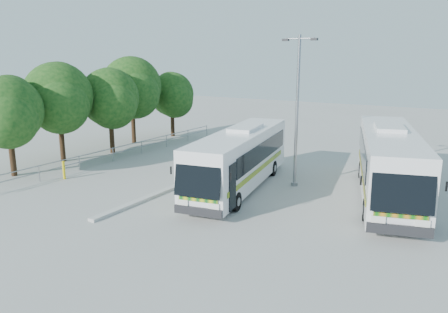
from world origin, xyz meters
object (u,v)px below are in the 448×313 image
Objects in this scene: coach_adjacent at (388,162)px; tree_far_b at (59,97)px; tree_far_a at (8,111)px; coach_main at (240,158)px; tree_far_d at (132,87)px; tree_far_e at (172,94)px; bollard at (64,170)px; tree_far_c at (110,98)px; lamppost at (297,105)px.

tree_far_b is at bearing 173.53° from coach_adjacent.
tree_far_b is (-0.59, 4.20, 0.50)m from tree_far_a.
tree_far_d is at bearing 144.31° from coach_main.
tree_far_d is at bearing -98.63° from tree_far_e.
coach_adjacent is at bearing 20.87° from bollard.
tree_far_e is 5.32× the size of bollard.
tree_far_c is (0.89, 3.90, -0.31)m from tree_far_b.
coach_adjacent is (20.37, -0.34, -2.34)m from tree_far_c.
tree_far_e is at bearing 88.17° from tree_far_b.
coach_main is 0.92× the size of coach_adjacent.
tree_far_a is 0.89× the size of tree_far_b.
tree_far_b reaches higher than bollard.
tree_far_c is 8.22m from tree_far_e.
tree_far_d is at bearing 94.30° from tree_far_a.
tree_far_e is at bearing 102.82° from bollard.
tree_far_e is at bearing 93.54° from tree_far_c.
tree_far_b is 4.01m from tree_far_c.
tree_far_d reaches higher than bollard.
tree_far_d reaches higher than coach_adjacent.
tree_far_e is (-0.20, 16.30, -0.19)m from tree_far_a.
tree_far_e is 22.64m from coach_adjacent.
tree_far_c is at bearing -86.46° from tree_far_e.
tree_far_b reaches higher than tree_far_c.
tree_far_a is 4.27m from tree_far_b.
tree_far_a is at bearing -85.70° from tree_far_d.
coach_main is at bearing -176.27° from coach_adjacent.
tree_far_a is at bearing -160.99° from bollard.
tree_far_d reaches higher than tree_far_c.
tree_far_b is 0.59× the size of coach_main.
lamppost is at bearing 171.25° from coach_adjacent.
tree_far_b is at bearing -102.91° from tree_far_c.
coach_adjacent is (7.42, 2.66, 0.15)m from coach_main.
tree_far_d is 0.62× the size of coach_main.
tree_far_c is at bearing 163.07° from coach_adjacent.
tree_far_a is 4.92m from bollard.
tree_far_d is 12.22m from bollard.
tree_far_e is 0.46× the size of coach_adjacent.
tree_far_a reaches higher than coach_adjacent.
tree_far_b is 12.13m from tree_far_e.
tree_far_e is 15.92m from bollard.
lamppost is (15.42, -0.97, 0.40)m from tree_far_c.
bollard is at bearing -68.83° from tree_far_d.
tree_far_b reaches higher than tree_far_e.
tree_far_e is (0.68, 4.50, -0.93)m from tree_far_d.
bollard is (-10.00, -3.98, -1.21)m from coach_main.
tree_far_a is at bearing -175.40° from coach_adjacent.
coach_adjacent is at bearing -22.25° from tree_far_e.
coach_main is (12.94, -3.00, -2.50)m from tree_far_c.
coach_adjacent reaches higher than coach_main.
tree_far_c is 0.77× the size of lamppost.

